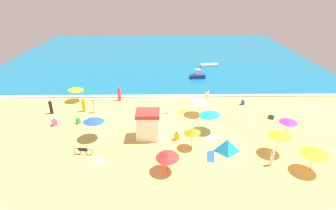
{
  "coord_description": "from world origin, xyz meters",
  "views": [
    {
      "loc": [
        0.88,
        -27.91,
        14.83
      ],
      "look_at": [
        1.29,
        1.75,
        0.8
      ],
      "focal_mm": 28.48,
      "sensor_mm": 36.0,
      "label": 1
    }
  ],
  "objects_px": {
    "beach_umbrella_3": "(167,155)",
    "beach_umbrella_5": "(314,153)",
    "beach_umbrella_6": "(76,89)",
    "beachgoer_5": "(119,94)",
    "beach_tent": "(227,145)",
    "beachgoer_4": "(78,121)",
    "beachgoer_0": "(243,102)",
    "lifeguard_cabana": "(148,124)",
    "beach_umbrella_4": "(199,100)",
    "beachgoer_7": "(94,106)",
    "small_boat_0": "(209,65)",
    "beach_umbrella_0": "(94,120)",
    "beachgoer_9": "(51,107)",
    "small_boat_1": "(198,75)",
    "beach_umbrella_7": "(279,134)",
    "beachgoer_2": "(272,158)",
    "beachgoer_3": "(176,136)",
    "beach_umbrella_8": "(192,132)",
    "beachgoer_6": "(54,122)",
    "beachgoer_10": "(169,107)",
    "beachgoer_8": "(207,97)",
    "beachgoer_1": "(84,105)",
    "beach_umbrella_1": "(209,114)",
    "beach_umbrella_2": "(289,120)"
  },
  "relations": [
    {
      "from": "beach_umbrella_4",
      "to": "beachgoer_0",
      "type": "relative_size",
      "value": 3.73
    },
    {
      "from": "beach_umbrella_5",
      "to": "beachgoer_5",
      "type": "relative_size",
      "value": 1.18
    },
    {
      "from": "beach_umbrella_2",
      "to": "beach_umbrella_7",
      "type": "distance_m",
      "value": 4.15
    },
    {
      "from": "beachgoer_6",
      "to": "small_boat_0",
      "type": "distance_m",
      "value": 29.9
    },
    {
      "from": "beachgoer_1",
      "to": "beachgoer_2",
      "type": "relative_size",
      "value": 1.18
    },
    {
      "from": "beach_umbrella_5",
      "to": "beachgoer_5",
      "type": "bearing_deg",
      "value": 141.12
    },
    {
      "from": "beach_umbrella_1",
      "to": "beach_umbrella_8",
      "type": "distance_m",
      "value": 3.8
    },
    {
      "from": "beach_umbrella_3",
      "to": "beach_umbrella_5",
      "type": "height_order",
      "value": "beach_umbrella_5"
    },
    {
      "from": "small_boat_0",
      "to": "beachgoer_4",
      "type": "bearing_deg",
      "value": -130.51
    },
    {
      "from": "beach_umbrella_5",
      "to": "beach_umbrella_8",
      "type": "distance_m",
      "value": 10.45
    },
    {
      "from": "beachgoer_7",
      "to": "beachgoer_9",
      "type": "relative_size",
      "value": 0.95
    },
    {
      "from": "beach_umbrella_7",
      "to": "beachgoer_4",
      "type": "distance_m",
      "value": 21.17
    },
    {
      "from": "beach_umbrella_4",
      "to": "beach_umbrella_8",
      "type": "relative_size",
      "value": 1.47
    },
    {
      "from": "beach_umbrella_4",
      "to": "beachgoer_8",
      "type": "height_order",
      "value": "beach_umbrella_4"
    },
    {
      "from": "beach_umbrella_0",
      "to": "beachgoer_0",
      "type": "height_order",
      "value": "beach_umbrella_0"
    },
    {
      "from": "beach_umbrella_3",
      "to": "beach_tent",
      "type": "bearing_deg",
      "value": 26.48
    },
    {
      "from": "small_boat_0",
      "to": "beachgoer_5",
      "type": "bearing_deg",
      "value": -134.02
    },
    {
      "from": "beach_tent",
      "to": "beachgoer_4",
      "type": "xyz_separation_m",
      "value": [
        -15.66,
        5.61,
        -0.29
      ]
    },
    {
      "from": "beachgoer_5",
      "to": "beach_umbrella_7",
      "type": "bearing_deg",
      "value": -36.49
    },
    {
      "from": "beach_umbrella_0",
      "to": "beachgoer_7",
      "type": "distance_m",
      "value": 6.09
    },
    {
      "from": "beach_umbrella_2",
      "to": "beach_umbrella_6",
      "type": "height_order",
      "value": "beach_umbrella_6"
    },
    {
      "from": "beach_tent",
      "to": "beachgoer_8",
      "type": "distance_m",
      "value": 11.0
    },
    {
      "from": "beach_tent",
      "to": "beachgoer_4",
      "type": "relative_size",
      "value": 2.22
    },
    {
      "from": "beach_umbrella_6",
      "to": "beachgoer_5",
      "type": "height_order",
      "value": "beach_umbrella_6"
    },
    {
      "from": "beach_umbrella_4",
      "to": "beachgoer_3",
      "type": "height_order",
      "value": "beach_umbrella_4"
    },
    {
      "from": "lifeguard_cabana",
      "to": "beach_umbrella_4",
      "type": "bearing_deg",
      "value": 41.45
    },
    {
      "from": "beach_umbrella_0",
      "to": "beach_tent",
      "type": "bearing_deg",
      "value": -11.23
    },
    {
      "from": "beachgoer_2",
      "to": "beachgoer_4",
      "type": "bearing_deg",
      "value": 157.94
    },
    {
      "from": "beach_umbrella_0",
      "to": "beachgoer_6",
      "type": "xyz_separation_m",
      "value": [
        -5.22,
        2.68,
        -1.7
      ]
    },
    {
      "from": "beach_umbrella_8",
      "to": "beach_umbrella_6",
      "type": "bearing_deg",
      "value": 142.11
    },
    {
      "from": "beachgoer_10",
      "to": "beach_umbrella_1",
      "type": "bearing_deg",
      "value": -44.85
    },
    {
      "from": "beach_umbrella_2",
      "to": "beach_umbrella_8",
      "type": "xyz_separation_m",
      "value": [
        -10.24,
        -2.36,
        0.13
      ]
    },
    {
      "from": "beach_umbrella_3",
      "to": "beachgoer_2",
      "type": "bearing_deg",
      "value": 4.26
    },
    {
      "from": "beach_umbrella_6",
      "to": "beachgoer_4",
      "type": "relative_size",
      "value": 2.36
    },
    {
      "from": "beachgoer_2",
      "to": "beachgoer_3",
      "type": "relative_size",
      "value": 1.64
    },
    {
      "from": "beach_umbrella_3",
      "to": "beachgoer_4",
      "type": "height_order",
      "value": "beach_umbrella_3"
    },
    {
      "from": "beachgoer_4",
      "to": "beachgoer_5",
      "type": "xyz_separation_m",
      "value": [
        3.72,
        6.31,
        0.52
      ]
    },
    {
      "from": "beachgoer_2",
      "to": "beachgoer_3",
      "type": "height_order",
      "value": "beachgoer_2"
    },
    {
      "from": "beachgoer_7",
      "to": "small_boat_0",
      "type": "relative_size",
      "value": 0.52
    },
    {
      "from": "beachgoer_5",
      "to": "beachgoer_8",
      "type": "distance_m",
      "value": 11.69
    },
    {
      "from": "beach_umbrella_0",
      "to": "beachgoer_9",
      "type": "relative_size",
      "value": 1.6
    },
    {
      "from": "beach_umbrella_8",
      "to": "beachgoer_4",
      "type": "bearing_deg",
      "value": 158.4
    },
    {
      "from": "beach_umbrella_6",
      "to": "beachgoer_0",
      "type": "distance_m",
      "value": 22.03
    },
    {
      "from": "beach_umbrella_8",
      "to": "beachgoer_2",
      "type": "bearing_deg",
      "value": -22.91
    },
    {
      "from": "beachgoer_4",
      "to": "small_boat_1",
      "type": "relative_size",
      "value": 0.35
    },
    {
      "from": "beach_umbrella_7",
      "to": "beachgoer_10",
      "type": "bearing_deg",
      "value": 140.07
    },
    {
      "from": "beach_umbrella_0",
      "to": "beach_umbrella_4",
      "type": "bearing_deg",
      "value": 24.6
    },
    {
      "from": "beach_tent",
      "to": "beachgoer_1",
      "type": "height_order",
      "value": "beachgoer_1"
    },
    {
      "from": "beach_umbrella_3",
      "to": "beach_umbrella_8",
      "type": "bearing_deg",
      "value": 56.04
    },
    {
      "from": "beach_umbrella_7",
      "to": "beach_tent",
      "type": "bearing_deg",
      "value": 176.21
    }
  ]
}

